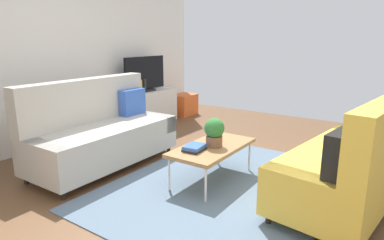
# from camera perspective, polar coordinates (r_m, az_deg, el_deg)

# --- Properties ---
(ground_plane) EXTENTS (7.68, 7.68, 0.00)m
(ground_plane) POSITION_cam_1_polar(r_m,az_deg,el_deg) (3.84, 3.79, -10.89)
(ground_plane) COLOR brown
(wall_far) EXTENTS (6.40, 0.12, 2.90)m
(wall_far) POSITION_cam_1_polar(r_m,az_deg,el_deg) (5.47, -22.48, 11.20)
(wall_far) COLOR white
(wall_far) RESTS_ON ground_plane
(area_rug) EXTENTS (2.90, 2.20, 0.01)m
(area_rug) POSITION_cam_1_polar(r_m,az_deg,el_deg) (3.80, 5.64, -11.06)
(area_rug) COLOR slate
(area_rug) RESTS_ON ground_plane
(couch_beige) EXTENTS (1.91, 0.86, 1.10)m
(couch_beige) POSITION_cam_1_polar(r_m,az_deg,el_deg) (4.39, -15.28, -2.00)
(couch_beige) COLOR #B2ADA3
(couch_beige) RESTS_ON ground_plane
(couch_green) EXTENTS (1.99, 1.08, 1.10)m
(couch_green) POSITION_cam_1_polar(r_m,az_deg,el_deg) (3.57, 25.93, -6.48)
(couch_green) COLOR gold
(couch_green) RESTS_ON ground_plane
(coffee_table) EXTENTS (1.10, 0.56, 0.42)m
(coffee_table) POSITION_cam_1_polar(r_m,az_deg,el_deg) (3.79, 3.50, -4.79)
(coffee_table) COLOR #9E7042
(coffee_table) RESTS_ON ground_plane
(tv_console) EXTENTS (1.40, 0.44, 0.64)m
(tv_console) POSITION_cam_1_polar(r_m,az_deg,el_deg) (6.36, -7.98, 2.04)
(tv_console) COLOR silver
(tv_console) RESTS_ON ground_plane
(tv) EXTENTS (1.00, 0.20, 0.64)m
(tv) POSITION_cam_1_polar(r_m,az_deg,el_deg) (6.25, -8.04, 7.70)
(tv) COLOR black
(tv) RESTS_ON tv_console
(storage_trunk) EXTENTS (0.52, 0.40, 0.44)m
(storage_trunk) POSITION_cam_1_polar(r_m,az_deg,el_deg) (7.15, -1.39, 2.65)
(storage_trunk) COLOR orange
(storage_trunk) RESTS_ON ground_plane
(potted_plant) EXTENTS (0.23, 0.23, 0.32)m
(potted_plant) POSITION_cam_1_polar(r_m,az_deg,el_deg) (3.72, 3.83, -1.97)
(potted_plant) COLOR brown
(potted_plant) RESTS_ON coffee_table
(table_book_0) EXTENTS (0.24, 0.18, 0.02)m
(table_book_0) POSITION_cam_1_polar(r_m,az_deg,el_deg) (3.62, 0.42, -5.03)
(table_book_0) COLOR #262626
(table_book_0) RESTS_ON coffee_table
(table_book_1) EXTENTS (0.26, 0.21, 0.04)m
(table_book_1) POSITION_cam_1_polar(r_m,az_deg,el_deg) (3.61, 0.42, -4.57)
(table_book_1) COLOR #3359B2
(table_book_1) RESTS_ON table_book_0
(vase_0) EXTENTS (0.08, 0.08, 0.14)m
(vase_0) POSITION_cam_1_polar(r_m,az_deg,el_deg) (5.92, -12.27, 4.85)
(vase_0) COLOR #B24C4C
(vase_0) RESTS_ON tv_console
(vase_1) EXTENTS (0.13, 0.13, 0.18)m
(vase_1) POSITION_cam_1_polar(r_m,az_deg,el_deg) (6.01, -11.31, 5.21)
(vase_1) COLOR #4C72B2
(vase_1) RESTS_ON tv_console
(bottle_0) EXTENTS (0.05, 0.05, 0.19)m
(bottle_0) POSITION_cam_1_polar(r_m,az_deg,el_deg) (6.08, -9.42, 5.41)
(bottle_0) COLOR red
(bottle_0) RESTS_ON tv_console
(bottle_1) EXTENTS (0.06, 0.06, 0.23)m
(bottle_1) POSITION_cam_1_polar(r_m,az_deg,el_deg) (6.15, -8.79, 5.73)
(bottle_1) COLOR gold
(bottle_1) RESTS_ON tv_console
(bottle_2) EXTENTS (0.06, 0.06, 0.24)m
(bottle_2) POSITION_cam_1_polar(r_m,az_deg,el_deg) (6.23, -8.07, 5.90)
(bottle_2) COLOR #262626
(bottle_2) RESTS_ON tv_console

